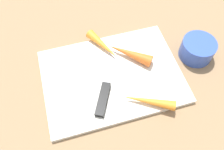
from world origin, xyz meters
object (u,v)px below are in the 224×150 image
carrot_shortest (102,45)px  knife (104,95)px  cutting_board (112,76)px  carrot_longest (148,101)px  small_bowl (197,49)px  carrot_medium (129,54)px

carrot_shortest → knife: bearing=-39.5°
cutting_board → carrot_longest: size_ratio=2.77×
small_bowl → carrot_shortest: bearing=-19.4°
cutting_board → carrot_shortest: carrot_shortest is taller
knife → small_bowl: 0.29m
carrot_shortest → carrot_longest: 0.21m
cutting_board → carrot_medium: carrot_medium is taller
cutting_board → small_bowl: bearing=-178.5°
carrot_shortest → carrot_medium: bearing=24.9°
cutting_board → small_bowl: (-0.25, -0.01, 0.02)m
knife → carrot_medium: size_ratio=1.50×
cutting_board → knife: (0.04, 0.05, 0.01)m
knife → small_bowl: small_bowl is taller
knife → carrot_longest: (-0.10, 0.05, 0.01)m
cutting_board → small_bowl: 0.25m
carrot_longest → cutting_board: bearing=-31.6°
carrot_shortest → carrot_longest: size_ratio=0.87×
carrot_longest → small_bowl: (-0.19, -0.11, 0.00)m
carrot_shortest → cutting_board: bearing=-25.3°
carrot_medium → knife: bearing=85.9°
cutting_board → carrot_longest: bearing=120.8°
knife → carrot_longest: 0.11m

